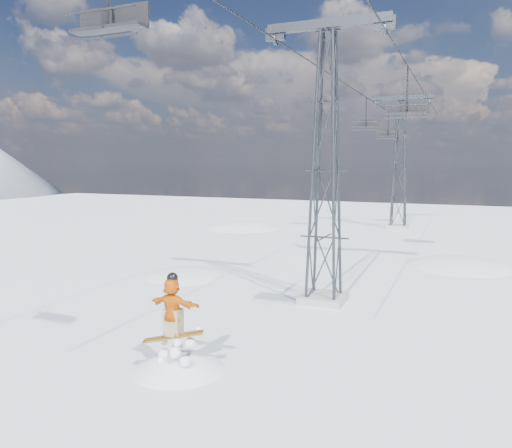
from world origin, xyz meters
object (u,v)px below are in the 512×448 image
object	(u,v)px
lift_tower_far	(400,166)
lift_chair_near	(110,20)
lift_tower_near	(326,171)
snowboarder_jump	(180,424)

from	to	relation	value
lift_tower_far	lift_chair_near	world-z (taller)	lift_tower_far
lift_tower_near	lift_chair_near	size ratio (longest dim) A/B	4.94
lift_tower_far	lift_tower_near	bearing A→B (deg)	-90.00
snowboarder_jump	lift_chair_near	xyz separation A→B (m)	(-0.22, -2.25, 10.63)
lift_tower_far	lift_chair_near	xyz separation A→B (m)	(-2.20, -35.53, 3.53)
lift_tower_near	lift_tower_far	size ratio (longest dim) A/B	1.00
snowboarder_jump	lift_chair_near	world-z (taller)	lift_chair_near
lift_tower_near	snowboarder_jump	world-z (taller)	lift_tower_near
lift_tower_near	lift_chair_near	xyz separation A→B (m)	(-2.20, -10.53, 3.53)
lift_chair_near	lift_tower_near	bearing A→B (deg)	78.20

